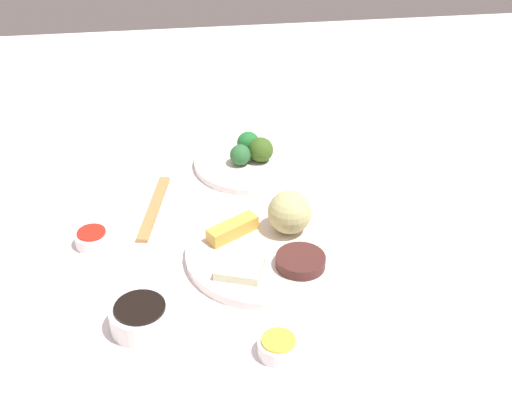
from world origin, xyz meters
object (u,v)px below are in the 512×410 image
at_px(soy_sauce_bowl, 141,318).
at_px(sauce_ramekin_hot_mustard, 278,347).
at_px(main_plate, 265,254).
at_px(broccoli_plate, 252,162).
at_px(sauce_ramekin_sweet_and_sour, 92,239).
at_px(chopsticks_pair, 154,208).

distance_m(soy_sauce_bowl, sauce_ramekin_hot_mustard, 0.21).
bearing_deg(main_plate, sauce_ramekin_hot_mustard, 176.44).
relative_size(main_plate, broccoli_plate, 1.12).
distance_m(main_plate, sauce_ramekin_sweet_and_sour, 0.30).
height_order(broccoli_plate, soy_sauce_bowl, soy_sauce_bowl).
distance_m(broccoli_plate, soy_sauce_bowl, 0.49).
xyz_separation_m(broccoli_plate, sauce_ramekin_hot_mustard, (-0.52, 0.03, 0.00)).
height_order(soy_sauce_bowl, sauce_ramekin_sweet_and_sour, soy_sauce_bowl).
distance_m(soy_sauce_bowl, sauce_ramekin_sweet_and_sour, 0.23).
height_order(main_plate, sauce_ramekin_sweet_and_sour, sauce_ramekin_sweet_and_sour).
bearing_deg(sauce_ramekin_hot_mustard, broccoli_plate, -3.42).
bearing_deg(sauce_ramekin_sweet_and_sour, sauce_ramekin_hot_mustard, -136.79).
xyz_separation_m(sauce_ramekin_hot_mustard, chopsticks_pair, (0.39, 0.17, -0.01)).
bearing_deg(chopsticks_pair, sauce_ramekin_hot_mustard, -156.24).
bearing_deg(sauce_ramekin_sweet_and_sour, chopsticks_pair, -48.33).
height_order(sauce_ramekin_sweet_and_sour, chopsticks_pair, sauce_ramekin_sweet_and_sour).
height_order(main_plate, soy_sauce_bowl, soy_sauce_bowl).
bearing_deg(main_plate, soy_sauce_bowl, 124.18).
bearing_deg(chopsticks_pair, main_plate, -132.55).
xyz_separation_m(sauce_ramekin_hot_mustard, sauce_ramekin_sweet_and_sour, (0.29, 0.27, 0.00)).
xyz_separation_m(sauce_ramekin_sweet_and_sour, chopsticks_pair, (0.09, -0.10, -0.01)).
bearing_deg(main_plate, broccoli_plate, -3.32).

